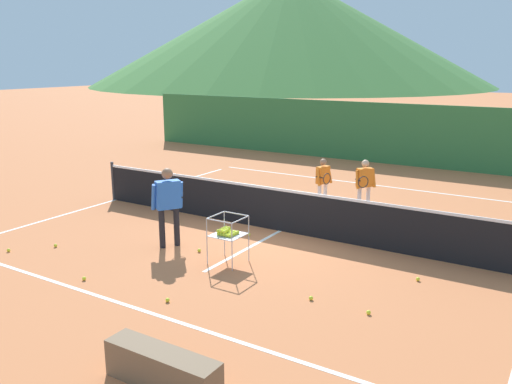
{
  "coord_description": "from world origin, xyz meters",
  "views": [
    {
      "loc": [
        5.52,
        -9.92,
        3.7
      ],
      "look_at": [
        -0.11,
        -0.86,
        1.06
      ],
      "focal_mm": 37.38,
      "sensor_mm": 36.0,
      "label": 1
    }
  ],
  "objects_px": {
    "student_0": "(323,178)",
    "courtside_bench": "(162,369)",
    "ball_cart": "(227,233)",
    "tennis_ball_3": "(311,298)",
    "tennis_ball_4": "(168,300)",
    "tennis_ball_6": "(9,250)",
    "tennis_ball_7": "(369,312)",
    "tennis_ball_5": "(418,279)",
    "tennis_ball_8": "(249,235)",
    "tennis_ball_1": "(84,279)",
    "tennis_net": "(280,209)",
    "instructor": "(168,200)",
    "tennis_ball_2": "(56,245)",
    "student_1": "(365,181)",
    "tennis_ball_0": "(199,250)"
  },
  "relations": [
    {
      "from": "instructor",
      "to": "ball_cart",
      "type": "bearing_deg",
      "value": -4.93
    },
    {
      "from": "instructor",
      "to": "tennis_ball_6",
      "type": "xyz_separation_m",
      "value": [
        -2.51,
        -1.96,
        -0.95
      ]
    },
    {
      "from": "tennis_ball_4",
      "to": "tennis_ball_6",
      "type": "distance_m",
      "value": 4.2
    },
    {
      "from": "ball_cart",
      "to": "tennis_ball_8",
      "type": "relative_size",
      "value": 13.22
    },
    {
      "from": "tennis_ball_5",
      "to": "courtside_bench",
      "type": "relative_size",
      "value": 0.05
    },
    {
      "from": "student_0",
      "to": "tennis_ball_7",
      "type": "relative_size",
      "value": 18.65
    },
    {
      "from": "instructor",
      "to": "ball_cart",
      "type": "distance_m",
      "value": 1.58
    },
    {
      "from": "tennis_ball_4",
      "to": "tennis_ball_5",
      "type": "bearing_deg",
      "value": 43.04
    },
    {
      "from": "tennis_ball_7",
      "to": "instructor",
      "type": "bearing_deg",
      "value": 170.51
    },
    {
      "from": "student_0",
      "to": "tennis_ball_5",
      "type": "distance_m",
      "value": 4.98
    },
    {
      "from": "tennis_ball_0",
      "to": "tennis_net",
      "type": "bearing_deg",
      "value": 70.9
    },
    {
      "from": "instructor",
      "to": "tennis_ball_2",
      "type": "xyz_separation_m",
      "value": [
        -1.95,
        -1.28,
        -0.95
      ]
    },
    {
      "from": "tennis_ball_1",
      "to": "tennis_ball_4",
      "type": "distance_m",
      "value": 1.8
    },
    {
      "from": "ball_cart",
      "to": "student_1",
      "type": "bearing_deg",
      "value": 78.47
    },
    {
      "from": "ball_cart",
      "to": "tennis_ball_7",
      "type": "distance_m",
      "value": 3.12
    },
    {
      "from": "student_0",
      "to": "tennis_ball_1",
      "type": "relative_size",
      "value": 18.65
    },
    {
      "from": "student_0",
      "to": "ball_cart",
      "type": "relative_size",
      "value": 1.41
    },
    {
      "from": "courtside_bench",
      "to": "tennis_ball_8",
      "type": "bearing_deg",
      "value": 112.22
    },
    {
      "from": "tennis_net",
      "to": "tennis_ball_7",
      "type": "xyz_separation_m",
      "value": [
        3.1,
        -2.83,
        -0.47
      ]
    },
    {
      "from": "tennis_ball_4",
      "to": "tennis_ball_6",
      "type": "height_order",
      "value": "same"
    },
    {
      "from": "tennis_net",
      "to": "tennis_ball_1",
      "type": "height_order",
      "value": "tennis_net"
    },
    {
      "from": "tennis_net",
      "to": "instructor",
      "type": "xyz_separation_m",
      "value": [
        -1.43,
        -2.07,
        0.48
      ]
    },
    {
      "from": "tennis_ball_8",
      "to": "tennis_ball_5",
      "type": "bearing_deg",
      "value": -7.52
    },
    {
      "from": "tennis_ball_6",
      "to": "tennis_ball_5",
      "type": "bearing_deg",
      "value": 21.3
    },
    {
      "from": "tennis_ball_7",
      "to": "courtside_bench",
      "type": "relative_size",
      "value": 0.05
    },
    {
      "from": "ball_cart",
      "to": "tennis_ball_5",
      "type": "height_order",
      "value": "ball_cart"
    },
    {
      "from": "student_0",
      "to": "tennis_ball_2",
      "type": "xyz_separation_m",
      "value": [
        -3.31,
        -5.69,
        -0.73
      ]
    },
    {
      "from": "tennis_ball_1",
      "to": "tennis_ball_5",
      "type": "bearing_deg",
      "value": 31.61
    },
    {
      "from": "tennis_ball_1",
      "to": "ball_cart",
      "type": "bearing_deg",
      "value": 50.89
    },
    {
      "from": "ball_cart",
      "to": "courtside_bench",
      "type": "xyz_separation_m",
      "value": [
        1.61,
        -3.63,
        -0.36
      ]
    },
    {
      "from": "ball_cart",
      "to": "tennis_ball_5",
      "type": "relative_size",
      "value": 13.22
    },
    {
      "from": "student_0",
      "to": "courtside_bench",
      "type": "bearing_deg",
      "value": -77.78
    },
    {
      "from": "tennis_net",
      "to": "tennis_ball_6",
      "type": "xyz_separation_m",
      "value": [
        -3.93,
        -4.03,
        -0.47
      ]
    },
    {
      "from": "tennis_net",
      "to": "student_1",
      "type": "relative_size",
      "value": 7.85
    },
    {
      "from": "ball_cart",
      "to": "tennis_ball_8",
      "type": "bearing_deg",
      "value": 107.92
    },
    {
      "from": "student_0",
      "to": "tennis_ball_5",
      "type": "height_order",
      "value": "student_0"
    },
    {
      "from": "tennis_ball_3",
      "to": "tennis_ball_4",
      "type": "bearing_deg",
      "value": -146.35
    },
    {
      "from": "ball_cart",
      "to": "tennis_ball_3",
      "type": "bearing_deg",
      "value": -17.14
    },
    {
      "from": "student_0",
      "to": "tennis_ball_5",
      "type": "bearing_deg",
      "value": -45.57
    },
    {
      "from": "tennis_net",
      "to": "tennis_ball_4",
      "type": "relative_size",
      "value": 154.36
    },
    {
      "from": "tennis_ball_4",
      "to": "courtside_bench",
      "type": "height_order",
      "value": "courtside_bench"
    },
    {
      "from": "tennis_ball_2",
      "to": "tennis_ball_3",
      "type": "xyz_separation_m",
      "value": [
        5.53,
        0.52,
        0.0
      ]
    },
    {
      "from": "tennis_ball_8",
      "to": "tennis_ball_4",
      "type": "bearing_deg",
      "value": -79.05
    },
    {
      "from": "tennis_ball_1",
      "to": "tennis_ball_4",
      "type": "bearing_deg",
      "value": 3.52
    },
    {
      "from": "tennis_ball_6",
      "to": "tennis_ball_7",
      "type": "distance_m",
      "value": 7.14
    },
    {
      "from": "instructor",
      "to": "tennis_ball_7",
      "type": "bearing_deg",
      "value": -9.49
    },
    {
      "from": "tennis_ball_1",
      "to": "tennis_ball_2",
      "type": "xyz_separation_m",
      "value": [
        -1.84,
        0.85,
        0.0
      ]
    },
    {
      "from": "student_1",
      "to": "tennis_ball_2",
      "type": "bearing_deg",
      "value": -127.47
    },
    {
      "from": "student_0",
      "to": "ball_cart",
      "type": "height_order",
      "value": "student_0"
    },
    {
      "from": "student_0",
      "to": "tennis_ball_0",
      "type": "xyz_separation_m",
      "value": [
        -0.64,
        -4.37,
        -0.73
      ]
    }
  ]
}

